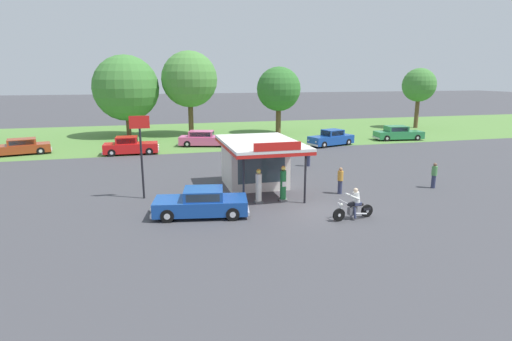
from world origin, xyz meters
The scene contains 21 objects.
ground_plane centered at (0.00, 0.00, 0.00)m, with size 300.00×300.00×0.00m, color #424247.
grass_verge_strip centered at (0.00, 30.00, 0.00)m, with size 120.00×24.00×0.01m, color #56843D.
service_station_kiosk centered at (-1.80, 5.34, 1.78)m, with size 4.36×6.76×3.53m.
gas_pump_nearside centered at (-2.51, 2.02, 0.87)m, with size 0.44×0.44×1.92m.
gas_pump_offside centered at (-1.08, 2.02, 0.92)m, with size 0.44×0.44×2.01m.
motorcycle_with_rider centered at (1.32, -1.74, 0.65)m, with size 2.27×0.70×1.58m.
featured_classic_sedan centered at (-5.85, 0.66, 0.65)m, with size 5.02×2.62×1.40m.
parked_car_back_row_centre_right centered at (9.58, 18.54, 0.72)m, with size 5.21×3.05×1.61m.
parked_car_back_row_far_right centered at (-9.91, 18.85, 0.72)m, with size 4.94×1.98×1.60m.
parked_car_back_row_centre_left centered at (-2.76, 21.43, 0.71)m, with size 5.80×3.16×1.54m.
parked_car_back_row_right centered at (-19.59, 21.14, 0.66)m, with size 5.76×3.09×1.41m.
parked_car_back_row_centre centered at (18.32, 20.11, 0.70)m, with size 5.52×2.51×1.54m.
bystander_admiring_sedan centered at (8.90, 2.15, 0.84)m, with size 0.34×0.34×1.60m.
bystander_leaning_by_kiosk centered at (2.65, 2.48, 0.84)m, with size 0.34×0.34×1.61m.
bystander_standing_back_lot centered at (3.70, 10.06, 0.88)m, with size 0.34×0.34×1.67m.
bystander_strolling_foreground centered at (0.46, 15.94, 0.93)m, with size 0.38×0.38×1.73m.
tree_oak_far_right centered at (26.95, 28.95, 5.67)m, with size 4.41×4.41×7.93m.
tree_oak_distant_spare centered at (7.22, 28.69, 5.32)m, with size 5.29×5.29×8.00m.
tree_oak_left centered at (-10.49, 30.62, 5.53)m, with size 7.44×7.44×9.26m.
tree_oak_right centered at (-3.32, 29.99, 6.41)m, with size 6.46×6.46×9.75m.
roadside_pole_sign centered at (-8.68, 4.50, 3.23)m, with size 1.10×0.12×4.73m.
Camera 1 is at (-8.15, -18.77, 6.85)m, focal length 28.43 mm.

